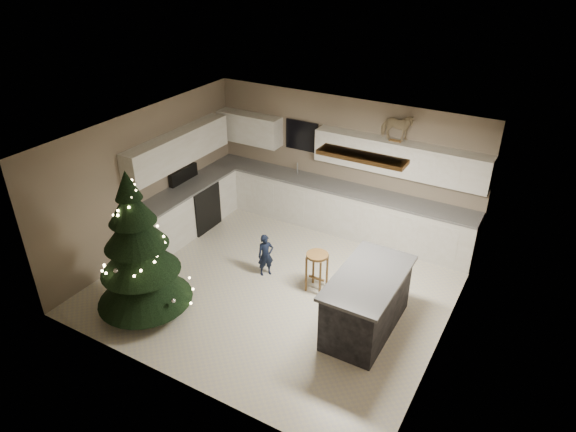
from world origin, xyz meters
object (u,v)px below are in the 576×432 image
Objects in this scene: christmas_tree at (139,257)px; toddler at (266,255)px; bar_stool at (317,263)px; rocking_horse at (397,127)px; island at (367,302)px.

toddler is (1.11, 1.76, -0.60)m from christmas_tree.
toddler is at bearing -177.06° from bar_stool.
bar_stool is at bearing 161.51° from rocking_horse.
christmas_tree is at bearing -170.98° from toddler.
rocking_horse is at bearing 57.62° from christmas_tree.
rocking_horse is (1.38, 2.17, 1.87)m from toddler.
bar_stool is 0.97m from toddler.
rocking_horse is at bearing 78.72° from bar_stool.
rocking_horse is (2.49, 3.92, 1.27)m from christmas_tree.
bar_stool is 1.16× the size of rocking_horse.
rocking_horse reaches higher than christmas_tree.
island is at bearing -24.74° from bar_stool.
bar_stool is at bearing 155.26° from island.
toddler is at bearing 167.66° from island.
rocking_horse is (-0.65, 2.61, 1.78)m from island.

